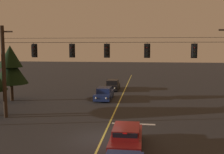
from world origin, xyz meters
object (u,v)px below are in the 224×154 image
Objects in this scene: traffic_light_centre at (107,51)px; traffic_light_right_inner at (147,51)px; traffic_light_left_inner at (72,51)px; car_oncoming_trailing at (113,85)px; car_oncoming_lead at (104,94)px; tree_verge_near at (11,67)px; car_waiting_near_lane at (126,138)px; traffic_light_leftmost at (34,51)px; traffic_light_rightmost at (195,51)px.

traffic_light_centre is 1.00× the size of traffic_light_right_inner.
traffic_light_left_inner reaches higher than car_oncoming_trailing.
car_oncoming_lead is 10.89m from tree_verge_near.
traffic_light_right_inner is at bearing 77.94° from car_waiting_near_lane.
traffic_light_centre is at bearing 0.00° from traffic_light_leftmost.
tree_verge_near is at bearing -138.72° from car_oncoming_trailing.
traffic_light_left_inner is 1.00× the size of traffic_light_centre.
traffic_light_centre reaches higher than car_oncoming_lead.
traffic_light_leftmost reaches higher than car_oncoming_trailing.
car_waiting_near_lane is 14.86m from car_oncoming_lead.
traffic_light_leftmost reaches higher than car_waiting_near_lane.
car_oncoming_lead is (-3.55, 14.43, -0.00)m from car_waiting_near_lane.
traffic_light_leftmost is 0.28× the size of car_oncoming_trailing.
traffic_light_centre is 6.78m from traffic_light_rightmost.
traffic_light_left_inner is 2.86m from traffic_light_centre.
traffic_light_centre reaches higher than car_waiting_near_lane.
traffic_light_centre is 7.85m from car_waiting_near_lane.
traffic_light_leftmost is 3.20m from traffic_light_left_inner.
traffic_light_leftmost is 1.00× the size of traffic_light_right_inner.
car_waiting_near_lane is 0.98× the size of car_oncoming_lead.
traffic_light_right_inner is 11.20m from car_oncoming_lead.
car_oncoming_trailing is (4.62, 15.83, -5.08)m from traffic_light_leftmost.
traffic_light_centre and traffic_light_right_inner have the same top height.
traffic_light_right_inner is 17.25m from car_oncoming_trailing.
traffic_light_right_inner is (6.05, 0.00, 0.00)m from traffic_light_left_inner.
tree_verge_near is (-5.71, 6.76, -1.87)m from traffic_light_leftmost.
car_oncoming_lead is at bearing 11.22° from tree_verge_near.
traffic_light_leftmost is 9.25m from traffic_light_right_inner.
traffic_light_leftmost is at bearing -49.79° from tree_verge_near.
traffic_light_rightmost is at bearing -20.02° from tree_verge_near.
traffic_light_centre and traffic_light_rightmost have the same top height.
traffic_light_centre is at bearing -79.88° from car_oncoming_lead.
traffic_light_centre is at bearing 0.00° from traffic_light_left_inner.
car_waiting_near_lane is at bearing -49.36° from traffic_light_left_inner.
traffic_light_left_inner is at bearing 180.00° from traffic_light_centre.
traffic_light_leftmost is at bearing -117.09° from car_oncoming_lead.
car_waiting_near_lane is at bearing -80.93° from car_oncoming_trailing.
traffic_light_right_inner is 0.28× the size of car_oncoming_trailing.
tree_verge_near reaches higher than car_oncoming_lead.
traffic_light_rightmost is 8.98m from car_waiting_near_lane.
traffic_light_left_inner is 0.28× the size of car_oncoming_trailing.
traffic_light_centre is 16.68m from car_oncoming_trailing.
traffic_light_right_inner is 3.59m from traffic_light_rightmost.
tree_verge_near is at bearing 159.98° from traffic_light_rightmost.
traffic_light_right_inner is 7.69m from car_waiting_near_lane.
car_oncoming_trailing is (0.13, 7.05, 0.00)m from car_oncoming_lead.
traffic_light_centre is at bearing 180.00° from traffic_light_rightmost.
car_oncoming_trailing is 0.71× the size of tree_verge_near.
traffic_light_leftmost and traffic_light_left_inner have the same top height.
traffic_light_right_inner is at bearing -24.30° from tree_verge_near.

